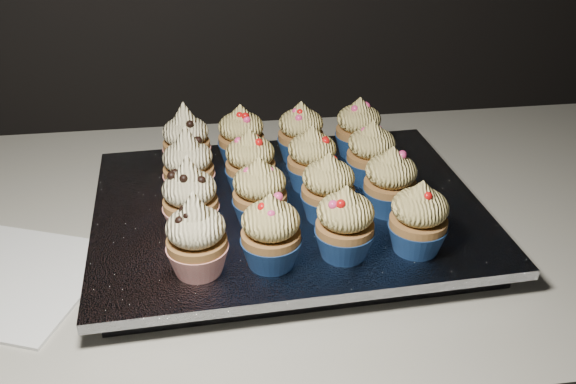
% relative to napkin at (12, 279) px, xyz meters
% --- Properties ---
extents(worktop, '(2.44, 0.64, 0.04)m').
position_rel_napkin_xyz_m(worktop, '(0.18, 0.10, -0.02)').
color(worktop, beige).
rests_on(worktop, cabinet).
extents(napkin, '(0.23, 0.23, 0.00)m').
position_rel_napkin_xyz_m(napkin, '(0.00, 0.00, 0.00)').
color(napkin, white).
rests_on(napkin, worktop).
extents(baking_tray, '(0.44, 0.34, 0.02)m').
position_rel_napkin_xyz_m(baking_tray, '(0.31, 0.07, 0.01)').
color(baking_tray, black).
rests_on(baking_tray, worktop).
extents(foil_lining, '(0.48, 0.38, 0.01)m').
position_rel_napkin_xyz_m(foil_lining, '(0.31, 0.07, 0.03)').
color(foil_lining, silver).
rests_on(foil_lining, baking_tray).
extents(cupcake_0, '(0.06, 0.06, 0.10)m').
position_rel_napkin_xyz_m(cupcake_0, '(0.21, -0.06, 0.07)').
color(cupcake_0, red).
rests_on(cupcake_0, foil_lining).
extents(cupcake_1, '(0.06, 0.06, 0.08)m').
position_rel_napkin_xyz_m(cupcake_1, '(0.28, -0.05, 0.07)').
color(cupcake_1, navy).
rests_on(cupcake_1, foil_lining).
extents(cupcake_2, '(0.06, 0.06, 0.08)m').
position_rel_napkin_xyz_m(cupcake_2, '(0.36, -0.05, 0.07)').
color(cupcake_2, navy).
rests_on(cupcake_2, foil_lining).
extents(cupcake_3, '(0.06, 0.06, 0.08)m').
position_rel_napkin_xyz_m(cupcake_3, '(0.44, -0.05, 0.07)').
color(cupcake_3, navy).
rests_on(cupcake_3, foil_lining).
extents(cupcake_4, '(0.06, 0.06, 0.10)m').
position_rel_napkin_xyz_m(cupcake_4, '(0.20, 0.02, 0.07)').
color(cupcake_4, red).
rests_on(cupcake_4, foil_lining).
extents(cupcake_5, '(0.06, 0.06, 0.08)m').
position_rel_napkin_xyz_m(cupcake_5, '(0.28, 0.03, 0.07)').
color(cupcake_5, navy).
rests_on(cupcake_5, foil_lining).
extents(cupcake_6, '(0.06, 0.06, 0.08)m').
position_rel_napkin_xyz_m(cupcake_6, '(0.36, 0.03, 0.07)').
color(cupcake_6, navy).
rests_on(cupcake_6, foil_lining).
extents(cupcake_7, '(0.06, 0.06, 0.08)m').
position_rel_napkin_xyz_m(cupcake_7, '(0.43, 0.03, 0.07)').
color(cupcake_7, navy).
rests_on(cupcake_7, foil_lining).
extents(cupcake_8, '(0.06, 0.06, 0.10)m').
position_rel_napkin_xyz_m(cupcake_8, '(0.20, 0.10, 0.07)').
color(cupcake_8, red).
rests_on(cupcake_8, foil_lining).
extents(cupcake_9, '(0.06, 0.06, 0.08)m').
position_rel_napkin_xyz_m(cupcake_9, '(0.27, 0.10, 0.07)').
color(cupcake_9, navy).
rests_on(cupcake_9, foil_lining).
extents(cupcake_10, '(0.06, 0.06, 0.08)m').
position_rel_napkin_xyz_m(cupcake_10, '(0.35, 0.10, 0.07)').
color(cupcake_10, navy).
rests_on(cupcake_10, foil_lining).
extents(cupcake_11, '(0.06, 0.06, 0.08)m').
position_rel_napkin_xyz_m(cupcake_11, '(0.43, 0.11, 0.07)').
color(cupcake_11, navy).
rests_on(cupcake_11, foil_lining).
extents(cupcake_12, '(0.06, 0.06, 0.10)m').
position_rel_napkin_xyz_m(cupcake_12, '(0.20, 0.18, 0.07)').
color(cupcake_12, red).
rests_on(cupcake_12, foil_lining).
extents(cupcake_13, '(0.06, 0.06, 0.08)m').
position_rel_napkin_xyz_m(cupcake_13, '(0.27, 0.18, 0.07)').
color(cupcake_13, navy).
rests_on(cupcake_13, foil_lining).
extents(cupcake_14, '(0.06, 0.06, 0.08)m').
position_rel_napkin_xyz_m(cupcake_14, '(0.35, 0.18, 0.07)').
color(cupcake_14, navy).
rests_on(cupcake_14, foil_lining).
extents(cupcake_15, '(0.06, 0.06, 0.08)m').
position_rel_napkin_xyz_m(cupcake_15, '(0.43, 0.19, 0.07)').
color(cupcake_15, navy).
rests_on(cupcake_15, foil_lining).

